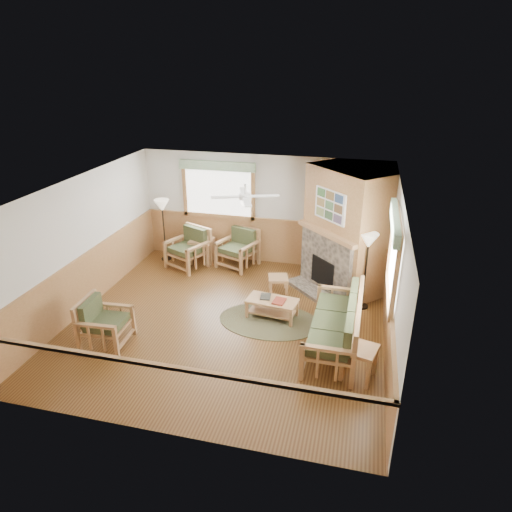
% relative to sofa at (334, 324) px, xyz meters
% --- Properties ---
extents(floor, '(6.00, 6.00, 0.01)m').
position_rel_sofa_xyz_m(floor, '(-2.08, 0.39, -0.50)').
color(floor, brown).
rests_on(floor, ground).
extents(ceiling, '(6.00, 6.00, 0.01)m').
position_rel_sofa_xyz_m(ceiling, '(-2.08, 0.39, 2.21)').
color(ceiling, white).
rests_on(ceiling, floor).
extents(wall_back, '(6.00, 0.02, 2.70)m').
position_rel_sofa_xyz_m(wall_back, '(-2.08, 3.39, 0.86)').
color(wall_back, silver).
rests_on(wall_back, floor).
extents(wall_front, '(6.00, 0.02, 2.70)m').
position_rel_sofa_xyz_m(wall_front, '(-2.08, -2.61, 0.86)').
color(wall_front, silver).
rests_on(wall_front, floor).
extents(wall_left, '(0.02, 6.00, 2.70)m').
position_rel_sofa_xyz_m(wall_left, '(-5.08, 0.39, 0.86)').
color(wall_left, silver).
rests_on(wall_left, floor).
extents(wall_right, '(0.02, 6.00, 2.70)m').
position_rel_sofa_xyz_m(wall_right, '(0.92, 0.39, 0.86)').
color(wall_right, silver).
rests_on(wall_right, floor).
extents(wainscot, '(6.00, 6.00, 1.10)m').
position_rel_sofa_xyz_m(wainscot, '(-2.08, 0.39, 0.06)').
color(wainscot, '#A37243').
rests_on(wainscot, floor).
extents(fireplace, '(3.11, 3.11, 2.70)m').
position_rel_sofa_xyz_m(fireplace, '(-0.03, 2.44, 0.86)').
color(fireplace, '#A37243').
rests_on(fireplace, floor).
extents(window_back, '(1.90, 0.16, 1.50)m').
position_rel_sofa_xyz_m(window_back, '(-3.18, 3.35, 2.04)').
color(window_back, white).
rests_on(window_back, wall_back).
extents(window_right, '(0.16, 1.90, 1.50)m').
position_rel_sofa_xyz_m(window_right, '(0.88, 0.19, 2.04)').
color(window_right, white).
rests_on(window_right, wall_right).
extents(ceiling_fan, '(1.59, 1.59, 0.36)m').
position_rel_sofa_xyz_m(ceiling_fan, '(-1.78, 0.69, 2.17)').
color(ceiling_fan, white).
rests_on(ceiling_fan, ceiling).
extents(sofa, '(2.15, 0.91, 0.98)m').
position_rel_sofa_xyz_m(sofa, '(0.00, 0.00, 0.00)').
color(sofa, '#AB7C4F').
rests_on(sofa, floor).
extents(armchair_back_left, '(1.13, 1.13, 0.96)m').
position_rel_sofa_xyz_m(armchair_back_left, '(-3.77, 2.62, -0.01)').
color(armchair_back_left, '#AB7C4F').
rests_on(armchair_back_left, floor).
extents(armchair_back_right, '(1.07, 1.07, 0.93)m').
position_rel_sofa_xyz_m(armchair_back_right, '(-2.60, 2.94, -0.03)').
color(armchair_back_right, '#AB7C4F').
rests_on(armchair_back_right, floor).
extents(armchair_left, '(0.82, 0.82, 0.87)m').
position_rel_sofa_xyz_m(armchair_left, '(-3.99, -0.83, -0.05)').
color(armchair_left, '#AB7C4F').
rests_on(armchair_left, floor).
extents(coffee_table, '(1.04, 0.62, 0.40)m').
position_rel_sofa_xyz_m(coffee_table, '(-1.27, 0.75, -0.29)').
color(coffee_table, '#AB7C4F').
rests_on(coffee_table, floor).
extents(end_table_chairs, '(0.56, 0.54, 0.61)m').
position_rel_sofa_xyz_m(end_table_chairs, '(-3.53, 2.94, -0.18)').
color(end_table_chairs, '#AB7C4F').
rests_on(end_table_chairs, floor).
extents(end_table_sofa, '(0.62, 0.61, 0.57)m').
position_rel_sofa_xyz_m(end_table_sofa, '(0.47, -0.74, -0.20)').
color(end_table_sofa, '#AB7C4F').
rests_on(end_table_sofa, floor).
extents(footstool, '(0.51, 0.51, 0.36)m').
position_rel_sofa_xyz_m(footstool, '(-1.36, 1.84, -0.31)').
color(footstool, '#AB7C4F').
rests_on(footstool, floor).
extents(braided_rug, '(2.05, 2.05, 0.01)m').
position_rel_sofa_xyz_m(braided_rug, '(-1.29, 0.59, -0.48)').
color(braided_rug, brown).
rests_on(braided_rug, floor).
extents(floor_lamp_left, '(0.47, 0.47, 1.59)m').
position_rel_sofa_xyz_m(floor_lamp_left, '(-4.50, 2.89, 0.31)').
color(floor_lamp_left, black).
rests_on(floor_lamp_left, floor).
extents(floor_lamp_right, '(0.42, 0.42, 1.64)m').
position_rel_sofa_xyz_m(floor_lamp_right, '(0.47, 1.60, 0.33)').
color(floor_lamp_right, black).
rests_on(floor_lamp_right, floor).
extents(book_red, '(0.26, 0.33, 0.03)m').
position_rel_sofa_xyz_m(book_red, '(-1.12, 0.70, -0.07)').
color(book_red, maroon).
rests_on(book_red, coffee_table).
extents(book_dark, '(0.23, 0.29, 0.03)m').
position_rel_sofa_xyz_m(book_dark, '(-1.42, 0.82, -0.07)').
color(book_dark, '#282721').
rests_on(book_dark, coffee_table).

